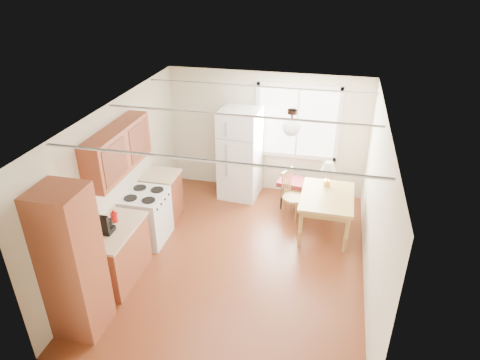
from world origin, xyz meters
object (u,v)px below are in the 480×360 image
(refrigerator, at_px, (240,154))
(dining_table, at_px, (327,200))
(chair, at_px, (290,191))
(bench, at_px, (309,186))

(refrigerator, distance_m, dining_table, 2.06)
(dining_table, bearing_deg, refrigerator, 151.58)
(refrigerator, relative_size, chair, 1.94)
(dining_table, height_order, chair, chair)
(bench, height_order, chair, chair)
(bench, bearing_deg, dining_table, -56.08)
(dining_table, relative_size, chair, 1.27)
(chair, bearing_deg, dining_table, -4.27)
(dining_table, xyz_separation_m, chair, (-0.69, 0.37, -0.10))
(refrigerator, bearing_deg, dining_table, -24.29)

